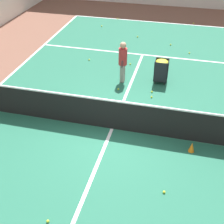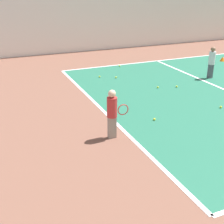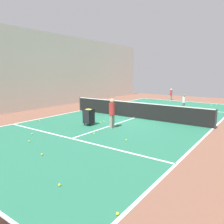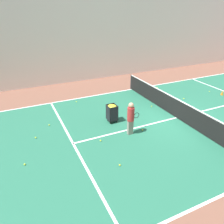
{
  "view_description": "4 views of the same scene",
  "coord_description": "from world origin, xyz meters",
  "views": [
    {
      "loc": [
        1.89,
        -7.5,
        5.96
      ],
      "look_at": [
        0.0,
        0.0,
        0.64
      ],
      "focal_mm": 50.0,
      "sensor_mm": 36.0,
      "label": 1
    },
    {
      "loc": [
        8.02,
        -13.63,
        3.61
      ],
      "look_at": [
        1.64,
        -10.93,
        0.69
      ],
      "focal_mm": 50.0,
      "sensor_mm": 36.0,
      "label": 2
    },
    {
      "loc": [
        -7.14,
        12.54,
        2.99
      ],
      "look_at": [
        -0.36,
        3.09,
        0.89
      ],
      "focal_mm": 35.0,
      "sensor_mm": 36.0,
      "label": 3
    },
    {
      "loc": [
        -8.02,
        7.64,
        5.54
      ],
      "look_at": [
        1.1,
        3.36,
        0.57
      ],
      "focal_mm": 35.0,
      "sensor_mm": 36.0,
      "label": 4
    }
  ],
  "objects": [
    {
      "name": "tennis_ball_14",
      "position": [
        -4.8,
        9.08,
        0.04
      ],
      "size": [
        0.07,
        0.07,
        0.07
      ],
      "primitive_type": "sphere",
      "color": "yellow",
      "rests_on": "ground"
    },
    {
      "name": "tennis_ball_15",
      "position": [
        4.35,
        4.31,
        0.04
      ],
      "size": [
        0.07,
        0.07,
        0.07
      ],
      "primitive_type": "sphere",
      "color": "yellow",
      "rests_on": "ground"
    },
    {
      "name": "ground_plane",
      "position": [
        0.0,
        0.0,
        0.0
      ],
      "size": [
        32.06,
        32.06,
        0.0
      ],
      "primitive_type": "plane",
      "color": "brown"
    },
    {
      "name": "tennis_ball_24",
      "position": [
        2.12,
        -4.74,
        0.04
      ],
      "size": [
        0.07,
        0.07,
        0.07
      ],
      "primitive_type": "sphere",
      "color": "yellow",
      "rests_on": "ground"
    },
    {
      "name": "line_centre_service",
      "position": [
        0.0,
        0.0,
        0.01
      ],
      "size": [
        0.1,
        11.56,
        0.0
      ],
      "primitive_type": "cube",
      "color": "white",
      "rests_on": "ground"
    },
    {
      "name": "court_playing_area",
      "position": [
        0.0,
        0.0,
        0.0
      ],
      "size": [
        9.8,
        21.02,
        0.0
      ],
      "color": "#23664C",
      "rests_on": "ground"
    },
    {
      "name": "training_cone_2",
      "position": [
        -3.65,
        -2.87,
        0.11
      ],
      "size": [
        0.26,
        0.26,
        0.22
      ],
      "primitive_type": "cone",
      "color": "orange",
      "rests_on": "ground"
    },
    {
      "name": "ball_cart",
      "position": [
        1.1,
        3.36,
        0.66
      ],
      "size": [
        0.51,
        0.47,
        0.96
      ],
      "color": "black",
      "rests_on": "ground"
    },
    {
      "name": "hall_enclosure_right",
      "position": [
        8.49,
        0.0,
        3.18
      ],
      "size": [
        0.15,
        28.36,
        6.36
      ],
      "color": "silver",
      "rests_on": "ground"
    },
    {
      "name": "tennis_ball_6",
      "position": [
        4.34,
        -1.84,
        0.04
      ],
      "size": [
        0.07,
        0.07,
        0.07
      ],
      "primitive_type": "sphere",
      "color": "yellow",
      "rests_on": "ground"
    },
    {
      "name": "tennis_ball_26",
      "position": [
        -2.21,
        4.58,
        0.04
      ],
      "size": [
        0.07,
        0.07,
        0.07
      ],
      "primitive_type": "sphere",
      "color": "yellow",
      "rests_on": "ground"
    },
    {
      "name": "tennis_ball_4",
      "position": [
        -2.87,
        8.99,
        0.04
      ],
      "size": [
        0.07,
        0.07,
        0.07
      ],
      "primitive_type": "sphere",
      "color": "yellow",
      "rests_on": "ground"
    },
    {
      "name": "tennis_ball_23",
      "position": [
        1.15,
        7.22,
        0.04
      ],
      "size": [
        0.07,
        0.07,
        0.07
      ],
      "primitive_type": "sphere",
      "color": "yellow",
      "rests_on": "ground"
    },
    {
      "name": "tennis_ball_16",
      "position": [
        -0.35,
        4.61,
        0.04
      ],
      "size": [
        0.07,
        0.07,
        0.07
      ],
      "primitive_type": "sphere",
      "color": "yellow",
      "rests_on": "ground"
    },
    {
      "name": "tennis_ball_19",
      "position": [
        -0.62,
        7.86,
        0.04
      ],
      "size": [
        0.07,
        0.07,
        0.07
      ],
      "primitive_type": "sphere",
      "color": "yellow",
      "rests_on": "ground"
    },
    {
      "name": "tennis_ball_22",
      "position": [
        -3.01,
        -8.8,
        0.04
      ],
      "size": [
        0.07,
        0.07,
        0.07
      ],
      "primitive_type": "sphere",
      "color": "yellow",
      "rests_on": "ground"
    },
    {
      "name": "line_baseline_near",
      "position": [
        0.0,
        -10.51,
        0.01
      ],
      "size": [
        9.8,
        0.1,
        0.0
      ],
      "primitive_type": "cube",
      "color": "white",
      "rests_on": "ground"
    },
    {
      "name": "tennis_ball_9",
      "position": [
        -0.55,
        -3.65,
        0.04
      ],
      "size": [
        0.07,
        0.07,
        0.07
      ],
      "primitive_type": "sphere",
      "color": "yellow",
      "rests_on": "ground"
    },
    {
      "name": "line_sideline_left",
      "position": [
        -4.9,
        0.0,
        0.01
      ],
      "size": [
        0.1,
        21.02,
        0.0
      ],
      "primitive_type": "cube",
      "color": "white",
      "rests_on": "ground"
    },
    {
      "name": "training_cone_0",
      "position": [
        1.33,
        -5.03,
        0.16
      ],
      "size": [
        0.17,
        0.17,
        0.31
      ],
      "primitive_type": "cone",
      "color": "orange",
      "rests_on": "ground"
    },
    {
      "name": "child_midcourt",
      "position": [
        -1.57,
        -5.32,
        0.72
      ],
      "size": [
        0.26,
        0.26,
        1.25
      ],
      "rotation": [
        0.0,
        0.0,
        1.62
      ],
      "color": "#4C4C56",
      "rests_on": "ground"
    },
    {
      "name": "coach_at_net",
      "position": [
        -0.36,
        3.09,
        0.93
      ],
      "size": [
        0.32,
        0.65,
        1.62
      ],
      "rotation": [
        0.0,
        0.0,
        -1.57
      ],
      "color": "gray",
      "rests_on": "ground"
    },
    {
      "name": "tennis_ball_3",
      "position": [
        1.75,
        0.41,
        0.04
      ],
      "size": [
        0.07,
        0.07,
        0.07
      ],
      "primitive_type": "sphere",
      "color": "yellow",
      "rests_on": "ground"
    },
    {
      "name": "tennis_ball_10",
      "position": [
        1.86,
        -2.18,
        0.04
      ],
      "size": [
        0.07,
        0.07,
        0.07
      ],
      "primitive_type": "sphere",
      "color": "yellow",
      "rests_on": "ground"
    },
    {
      "name": "tennis_ball_0",
      "position": [
        1.16,
        -7.11,
        0.04
      ],
      "size": [
        0.07,
        0.07,
        0.07
      ],
      "primitive_type": "sphere",
      "color": "yellow",
      "rests_on": "ground"
    },
    {
      "name": "tennis_ball_25",
      "position": [
        4.84,
        -4.75,
        0.04
      ],
      "size": [
        0.07,
        0.07,
        0.07
      ],
      "primitive_type": "sphere",
      "color": "yellow",
      "rests_on": "ground"
    },
    {
      "name": "tennis_ball_5",
      "position": [
        0.94,
        2.14,
        0.04
      ],
      "size": [
        0.07,
        0.07,
        0.07
      ],
      "primitive_type": "sphere",
      "color": "yellow",
      "rests_on": "ground"
    },
    {
      "name": "training_cone_1",
      "position": [
        2.44,
        -0.46,
        0.15
      ],
      "size": [
        0.18,
        0.18,
        0.3
      ],
      "primitive_type": "cone",
      "color": "orange",
      "rests_on": "ground"
    },
    {
      "name": "line_service_far",
      "position": [
        0.0,
        5.78,
        0.01
      ],
      "size": [
        9.8,
        0.1,
        0.0
      ],
      "primitive_type": "cube",
      "color": "white",
      "rests_on": "ground"
    },
    {
      "name": "line_sideline_right",
      "position": [
        4.9,
        0.0,
        0.01
      ],
      "size": [
        0.1,
        21.02,
        0.0
      ],
      "primitive_type": "cube",
      "color": "white",
      "rests_on": "ground"
    },
    {
      "name": "tennis_ball_8",
      "position": [
        -4.46,
        -0.36,
        0.04
      ],
      "size": [
        0.07,
        0.07,
        0.07
      ],
      "primitive_type": "sphere",
      "color": "yellow",
      "rests_on": "ground"
    },
    {
      "name": "tennis_net",
      "position": [
        0.0,
        0.0,
        0.55
      ],
      "size": [
        10.1,
        0.1,
        1.07
      ],
      "color": "#2D2D33",
      "rests_on": "ground"
    },
    {
      "name": "tennis_ball_7",
      "position": [
        -1.08,
        -7.22,
        0.04
      ],
      "size": [
        0.07,
        0.07,
        0.07
      ],
      "primitive_type": "sphere",
      "color": "yellow",
      "rests_on": "ground"
    },
    {
      "name": "tennis_ball_21",
      "position": [
        2.08,
        6.43,
        0.04
      ],
      "size": [
        0.07,
        0.07,
        0.07
      ],
      "primitive_type": "sphere",
      "color": "yellow",
      "rests_on": "ground"
    },
    {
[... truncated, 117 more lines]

